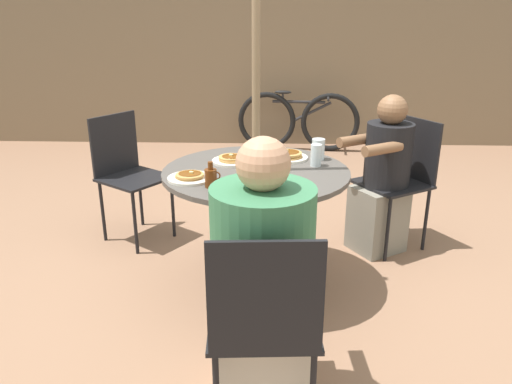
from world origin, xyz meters
The scene contains 18 objects.
ground_plane centered at (0.00, 0.00, 0.00)m, with size 12.00×12.00×0.00m, color #8C664C.
back_fence centered at (0.00, 3.47, 0.96)m, with size 10.00×0.06×1.93m, color #7A664C.
patio_table centered at (0.00, 0.00, 0.58)m, with size 1.07×1.07×0.74m.
umbrella_pole centered at (0.00, 0.00, 1.10)m, with size 0.05×0.05×2.19m, color #846B4C.
patio_chair_north centered at (0.99, 0.61, 0.53)m, with size 0.57×0.57×0.90m.
diner_north centered at (0.85, 0.52, 0.50)m, with size 0.53×0.49×1.09m.
patio_chair_east centered at (-0.95, 0.66, 0.53)m, with size 0.58×0.58×0.90m.
patio_chair_south centered at (0.07, -1.16, 0.53)m, with size 0.44×0.44×0.90m.
diner_south centered at (0.06, -0.99, 0.53)m, with size 0.42×0.55×1.18m.
pancake_plate_a centered at (0.10, -0.31, 0.75)m, with size 0.24×0.24×0.05m.
pancake_plate_b centered at (-0.15, 0.15, 0.75)m, with size 0.24×0.24×0.05m.
pancake_plate_c centered at (0.19, 0.23, 0.76)m, with size 0.24×0.24×0.06m.
pancake_plate_d centered at (-0.35, -0.18, 0.75)m, with size 0.24×0.24×0.05m.
syrup_bottle centered at (-0.22, -0.30, 0.79)m, with size 0.08×0.06×0.14m.
coffee_cup centered at (0.08, -0.06, 0.79)m, with size 0.09×0.09×0.11m.
drinking_glass_a centered at (0.35, 0.09, 0.80)m, with size 0.06×0.06×0.13m, color silver.
drinking_glass_b centered at (0.37, 0.23, 0.80)m, with size 0.08×0.08×0.13m, color silver.
bicycle centered at (0.39, 3.15, 0.35)m, with size 1.44×0.44×0.71m.
Camera 1 is at (0.10, -2.72, 1.60)m, focal length 35.00 mm.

